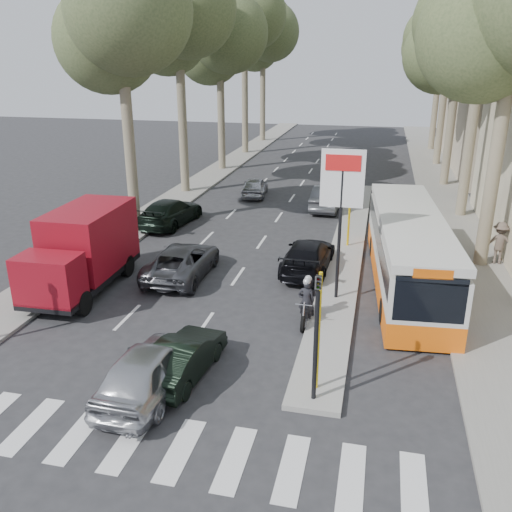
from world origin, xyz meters
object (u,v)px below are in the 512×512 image
Objects in this scene: silver_hatchback at (149,369)px; motorcycle at (307,300)px; dark_hatchback at (184,357)px; city_bus at (408,249)px; red_truck at (84,249)px.

motorcycle reaches higher than silver_hatchback.
city_bus is at bearing -122.08° from dark_hatchback.
red_truck reaches higher than silver_hatchback.
motorcycle is (2.90, 4.21, 0.15)m from dark_hatchback.
motorcycle reaches higher than dark_hatchback.
city_bus reaches higher than dark_hatchback.
city_bus is at bearing 49.48° from motorcycle.
city_bus is at bearing -125.41° from silver_hatchback.
silver_hatchback is 2.20× the size of motorcycle.
dark_hatchback is 0.33× the size of city_bus.
city_bus is at bearing 13.11° from red_truck.
red_truck reaches higher than motorcycle.
motorcycle is at bearing -119.04° from dark_hatchback.
red_truck is 0.53× the size of city_bus.
dark_hatchback is at bearing -132.24° from city_bus.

